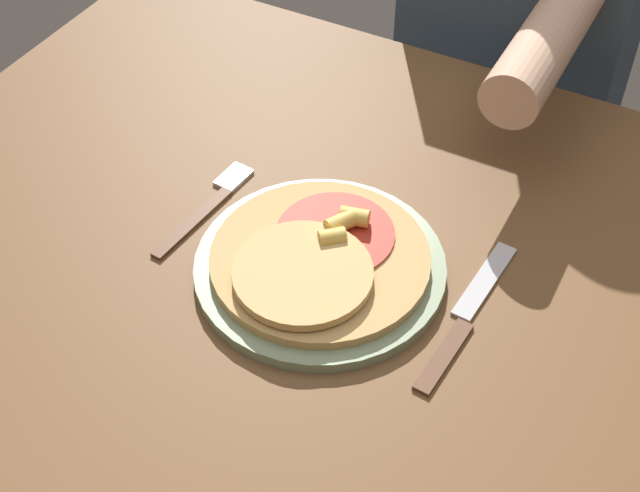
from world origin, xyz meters
The scene contains 6 objects.
dining_table centered at (0.00, 0.00, 0.63)m, with size 1.05×0.98×0.74m.
plate centered at (0.03, 0.04, 0.75)m, with size 0.27×0.27×0.01m.
pizza centered at (0.04, 0.04, 0.76)m, with size 0.24×0.24×0.04m.
fork centered at (-0.13, 0.08, 0.74)m, with size 0.03×0.18×0.00m.
knife centered at (0.20, 0.06, 0.74)m, with size 0.03×0.22×0.00m.
person_diner centered at (0.05, 0.67, 0.69)m, with size 0.33×0.52×1.19m.
Camera 1 is at (0.34, -0.53, 1.45)m, focal length 50.00 mm.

